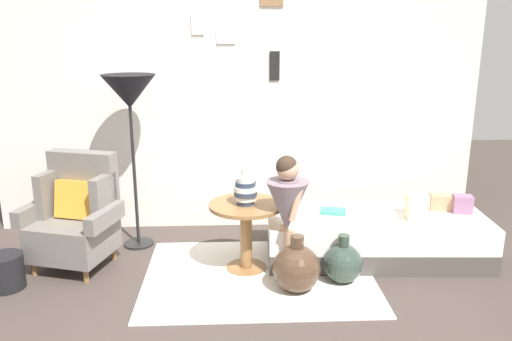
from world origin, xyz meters
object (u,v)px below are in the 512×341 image
Objects in this scene: demijohn_far at (343,263)px; magazine_basket at (6,272)px; armchair at (76,216)px; person_child at (287,203)px; floor_lamp at (129,97)px; book_on_daybed at (333,211)px; side_table at (246,222)px; daybed at (375,236)px; vase_striped at (246,190)px; demijohn_near at (297,268)px.

demijohn_far is 1.44× the size of magazine_basket.
armchair is 2.27m from demijohn_far.
person_child reaches higher than armchair.
floor_lamp reaches higher than book_on_daybed.
side_table is (1.45, -0.17, -0.02)m from armchair.
daybed is 1.28m from vase_striped.
armchair reaches higher than side_table.
demijohn_near reaches higher than magazine_basket.
demijohn_near reaches higher than daybed.
daybed is 2.51m from floor_lamp.
magazine_basket is at bearing 179.66° from demijohn_far.
vase_striped is 0.75m from demijohn_near.
magazine_basket is at bearing -137.08° from armchair.
demijohn_near is (1.39, -0.96, -1.21)m from floor_lamp.
person_child reaches higher than book_on_daybed.
demijohn_far reaches higher than daybed.
magazine_basket is (-1.89, -0.24, -0.57)m from vase_striped.
book_on_daybed reaches higher than demijohn_far.
magazine_basket is (-0.45, -0.42, -0.30)m from armchair.
side_table is 2.10× the size of vase_striped.
armchair is 0.50× the size of daybed.
armchair is 1.46m from side_table.
daybed is 4.81× the size of demijohn_far.
person_child is 0.51m from demijohn_near.
person_child is 2.28m from magazine_basket.
demijohn_near is 1.14× the size of demijohn_far.
floor_lamp reaches higher than side_table.
magazine_basket is at bearing -172.35° from side_table.
side_table is at bearing -161.98° from book_on_daybed.
side_table is 1.53× the size of demijohn_far.
person_child is (-0.83, -0.37, 0.45)m from daybed.
floor_lamp reaches higher than magazine_basket.
demijohn_near is 0.41m from demijohn_far.
side_table is 0.60m from demijohn_near.
book_on_daybed is (0.46, 0.44, -0.24)m from person_child.
person_child is at bearing 169.44° from demijohn_far.
side_table is 1.51m from floor_lamp.
floor_lamp is at bearing 150.65° from person_child.
vase_striped is 0.18× the size of floor_lamp.
vase_striped is at bearing -161.10° from book_on_daybed.
magazine_basket is (-2.68, -0.51, -0.28)m from book_on_daybed.
armchair is at bearing -177.70° from book_on_daybed.
demijohn_near is at bearing -142.98° from daybed.
person_child is 2.57× the size of demijohn_far.
demijohn_far is (0.77, -0.27, -0.26)m from side_table.
vase_striped is at bearing 152.03° from person_child.
armchair is 2.12× the size of demijohn_near.
armchair reaches higher than book_on_daybed.
demijohn_near is at bearing -45.22° from vase_striped.
vase_striped is (-1.16, -0.20, 0.51)m from daybed.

